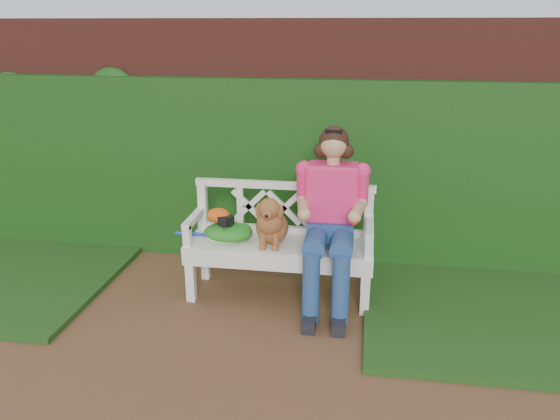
# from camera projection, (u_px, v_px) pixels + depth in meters

# --- Properties ---
(ground) EXTENTS (60.00, 60.00, 0.00)m
(ground) POSITION_uv_depth(u_px,v_px,m) (203.00, 351.00, 3.78)
(ground) COLOR brown
(brick_wall) EXTENTS (10.00, 0.30, 2.20)m
(brick_wall) POSITION_uv_depth(u_px,v_px,m) (255.00, 140.00, 5.20)
(brick_wall) COLOR maroon
(brick_wall) RESTS_ON ground
(ivy_hedge) EXTENTS (10.00, 0.18, 1.70)m
(ivy_hedge) POSITION_uv_depth(u_px,v_px,m) (251.00, 171.00, 5.08)
(ivy_hedge) COLOR #1C4E12
(ivy_hedge) RESTS_ON ground
(grass_right) EXTENTS (2.60, 2.00, 0.05)m
(grass_right) POSITION_uv_depth(u_px,v_px,m) (532.00, 311.00, 4.26)
(grass_right) COLOR #193D12
(grass_right) RESTS_ON ground
(garden_bench) EXTENTS (1.58, 0.60, 0.48)m
(garden_bench) POSITION_uv_depth(u_px,v_px,m) (280.00, 268.00, 4.50)
(garden_bench) COLOR white
(garden_bench) RESTS_ON ground
(seated_woman) EXTENTS (0.77, 0.92, 1.41)m
(seated_woman) POSITION_uv_depth(u_px,v_px,m) (331.00, 219.00, 4.27)
(seated_woman) COLOR #D1394A
(seated_woman) RESTS_ON ground
(dog) EXTENTS (0.34, 0.42, 0.42)m
(dog) POSITION_uv_depth(u_px,v_px,m) (271.00, 219.00, 4.31)
(dog) COLOR #A68042
(dog) RESTS_ON garden_bench
(tennis_racket) EXTENTS (0.67, 0.37, 0.03)m
(tennis_racket) POSITION_uv_depth(u_px,v_px,m) (223.00, 236.00, 4.50)
(tennis_racket) COLOR silver
(tennis_racket) RESTS_ON garden_bench
(green_bag) EXTENTS (0.47, 0.40, 0.14)m
(green_bag) POSITION_uv_depth(u_px,v_px,m) (228.00, 231.00, 4.44)
(green_bag) COLOR green
(green_bag) RESTS_ON garden_bench
(camera_item) EXTENTS (0.12, 0.10, 0.07)m
(camera_item) POSITION_uv_depth(u_px,v_px,m) (226.00, 220.00, 4.39)
(camera_item) COLOR black
(camera_item) RESTS_ON green_bag
(baseball_glove) EXTENTS (0.22, 0.18, 0.12)m
(baseball_glove) POSITION_uv_depth(u_px,v_px,m) (218.00, 215.00, 4.43)
(baseball_glove) COLOR #DB4F12
(baseball_glove) RESTS_ON green_bag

